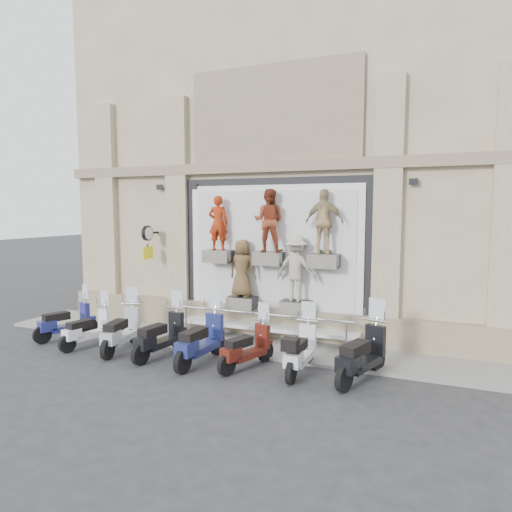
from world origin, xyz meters
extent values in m
plane|color=#2C2C2E|center=(0.00, 0.00, 0.00)|extent=(90.00, 90.00, 0.00)
cube|color=gray|center=(0.00, 2.10, 0.04)|extent=(16.00, 2.20, 0.08)
cube|color=black|center=(0.00, 2.96, 2.40)|extent=(5.60, 0.10, 4.30)
cube|color=white|center=(0.00, 2.90, 2.40)|extent=(5.10, 0.06, 3.90)
cube|color=white|center=(0.00, 2.86, 2.40)|extent=(4.70, 0.04, 3.60)
cube|color=white|center=(0.00, 2.55, 0.42)|extent=(5.10, 0.75, 0.10)
cube|color=#28282B|center=(-1.55, 2.59, 2.33)|extent=(0.80, 0.50, 0.35)
imported|color=#BA2F0F|center=(-1.55, 2.59, 3.28)|extent=(0.63, 0.47, 1.56)
cube|color=#28282B|center=(0.00, 2.59, 2.33)|extent=(0.80, 0.50, 0.35)
imported|color=brown|center=(0.00, 2.59, 3.36)|extent=(0.91, 0.75, 1.73)
cube|color=#28282B|center=(1.55, 2.59, 2.33)|extent=(0.80, 0.50, 0.35)
imported|color=tan|center=(1.55, 2.59, 3.35)|extent=(1.01, 0.45, 1.71)
cube|color=#28282B|center=(-0.80, 2.59, 1.02)|extent=(0.80, 0.50, 0.35)
imported|color=brown|center=(-0.80, 2.59, 2.02)|extent=(0.80, 0.53, 1.63)
cube|color=#28282B|center=(0.80, 2.59, 1.02)|extent=(0.80, 0.50, 0.35)
imported|color=beige|center=(0.80, 2.59, 2.09)|extent=(1.18, 0.72, 1.78)
cube|color=black|center=(-3.90, 2.72, 2.95)|extent=(0.06, 0.56, 0.06)
cylinder|color=black|center=(-3.90, 2.45, 2.95)|extent=(0.10, 0.46, 0.46)
cube|color=yellow|center=(-3.90, 2.45, 2.35)|extent=(0.04, 0.50, 0.38)
camera|label=1|loc=(4.46, -9.07, 3.68)|focal=32.00mm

